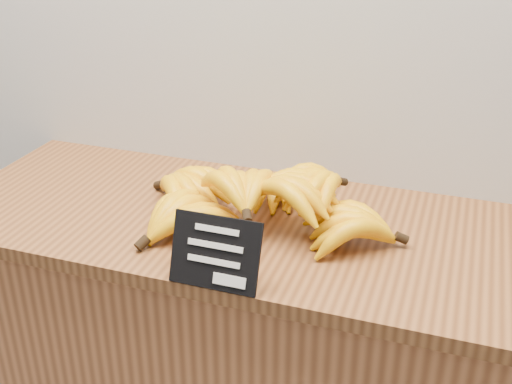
# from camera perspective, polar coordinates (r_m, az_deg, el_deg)

# --- Properties ---
(counter_top) EXTENTS (1.40, 0.54, 0.03)m
(counter_top) POSITION_cam_1_polar(r_m,az_deg,el_deg) (1.36, 0.69, -3.11)
(counter_top) COLOR brown
(counter_top) RESTS_ON counter
(chalkboard_sign) EXTENTS (0.16, 0.05, 0.12)m
(chalkboard_sign) POSITION_cam_1_polar(r_m,az_deg,el_deg) (1.12, -3.65, -5.41)
(chalkboard_sign) COLOR black
(chalkboard_sign) RESTS_ON counter_top
(banana_pile) EXTENTS (0.57, 0.39, 0.12)m
(banana_pile) POSITION_cam_1_polar(r_m,az_deg,el_deg) (1.32, 0.22, -0.59)
(banana_pile) COLOR #F5B609
(banana_pile) RESTS_ON counter_top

